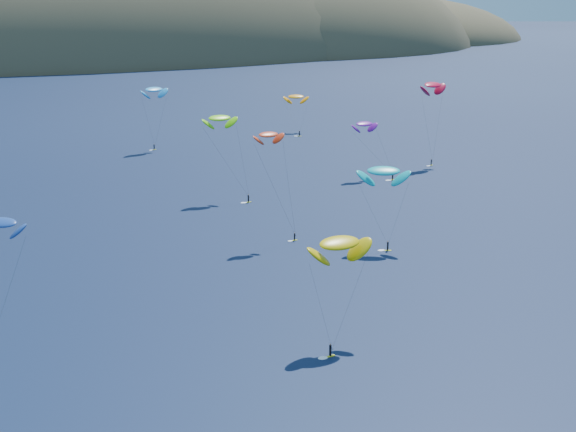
{
  "coord_description": "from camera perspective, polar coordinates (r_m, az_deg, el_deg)",
  "views": [
    {
      "loc": [
        -50.44,
        -56.3,
        52.7
      ],
      "look_at": [
        3.26,
        80.0,
        9.0
      ],
      "focal_mm": 50.0,
      "sensor_mm": 36.0,
      "label": 1
    }
  ],
  "objects": [
    {
      "name": "island",
      "position": [
        628.36,
        -13.4,
        10.37
      ],
      "size": [
        730.0,
        300.0,
        210.0
      ],
      "color": "#3D3526",
      "rests_on": "ground"
    },
    {
      "name": "kitesurfer_2",
      "position": [
        119.4,
        3.68,
        -1.93
      ],
      "size": [
        10.73,
        9.73,
        17.69
      ],
      "rotation": [
        0.0,
        0.0,
        0.11
      ],
      "color": "yellow",
      "rests_on": "ground"
    },
    {
      "name": "kitesurfer_3",
      "position": [
        198.59,
        -4.88,
        6.95
      ],
      "size": [
        9.38,
        11.43,
        22.05
      ],
      "rotation": [
        0.0,
        0.0,
        0.06
      ],
      "color": "yellow",
      "rests_on": "ground"
    },
    {
      "name": "kitesurfer_4",
      "position": [
        259.82,
        -9.51,
        8.87
      ],
      "size": [
        10.39,
        7.47,
        21.37
      ],
      "rotation": [
        0.0,
        0.0,
        0.36
      ],
      "color": "yellow",
      "rests_on": "ground"
    },
    {
      "name": "kitesurfer_5",
      "position": [
        162.64,
        6.82,
        3.2
      ],
      "size": [
        11.3,
        9.46,
        18.2
      ],
      "rotation": [
        0.0,
        0.0,
        -0.4
      ],
      "color": "yellow",
      "rests_on": "ground"
    },
    {
      "name": "kitesurfer_6",
      "position": [
        220.32,
        5.46,
        6.53
      ],
      "size": [
        10.01,
        9.95,
        16.63
      ],
      "rotation": [
        0.0,
        0.0,
        0.1
      ],
      "color": "yellow",
      "rests_on": "ground"
    },
    {
      "name": "kitesurfer_8",
      "position": [
        239.51,
        10.26,
        9.16
      ],
      "size": [
        11.1,
        9.47,
        25.59
      ],
      "rotation": [
        0.0,
        0.0,
        0.37
      ],
      "color": "yellow",
      "rests_on": "ground"
    },
    {
      "name": "kitesurfer_9",
      "position": [
        164.81,
        -1.39,
        5.79
      ],
      "size": [
        8.05,
        7.01,
        23.71
      ],
      "rotation": [
        0.0,
        0.0,
        0.13
      ],
      "color": "yellow",
      "rests_on": "ground"
    },
    {
      "name": "kitesurfer_10",
      "position": [
        128.98,
        -19.74,
        -0.46
      ],
      "size": [
        8.6,
        10.89,
        19.24
      ],
      "rotation": [
        0.0,
        0.0,
        -0.59
      ],
      "color": "yellow",
      "rests_on": "ground"
    },
    {
      "name": "kitesurfer_11",
      "position": [
        287.5,
        0.57,
        8.49
      ],
      "size": [
        9.42,
        14.83,
        14.5
      ],
      "rotation": [
        0.0,
        0.0,
        -0.36
      ],
      "color": "yellow",
      "rests_on": "ground"
    }
  ]
}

